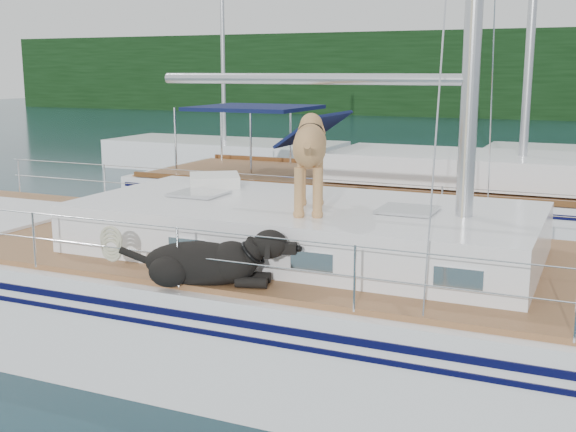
% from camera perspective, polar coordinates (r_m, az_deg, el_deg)
% --- Properties ---
extents(ground, '(120.00, 120.00, 0.00)m').
position_cam_1_polar(ground, '(9.07, -3.45, -9.93)').
color(ground, black).
rests_on(ground, ground).
extents(tree_line, '(90.00, 3.00, 6.00)m').
position_cam_1_polar(tree_line, '(52.63, 20.05, 10.47)').
color(tree_line, black).
rests_on(tree_line, ground).
extents(shore_bank, '(92.00, 1.00, 1.20)m').
position_cam_1_polar(shore_bank, '(53.89, 19.97, 7.93)').
color(shore_bank, '#595147').
rests_on(shore_bank, ground).
extents(main_sailboat, '(12.00, 3.94, 14.01)m').
position_cam_1_polar(main_sailboat, '(8.79, -2.96, -5.90)').
color(main_sailboat, white).
rests_on(main_sailboat, ground).
extents(neighbor_sailboat, '(11.00, 3.50, 13.30)m').
position_cam_1_polar(neighbor_sailboat, '(14.81, 8.97, 0.91)').
color(neighbor_sailboat, white).
rests_on(neighbor_sailboat, ground).
extents(bg_boat_west, '(8.00, 3.00, 11.65)m').
position_cam_1_polar(bg_boat_west, '(24.73, -5.03, 4.80)').
color(bg_boat_west, white).
rests_on(bg_boat_west, ground).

